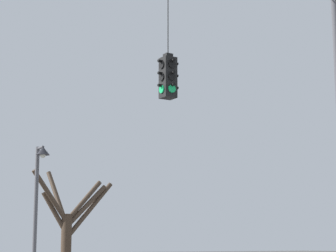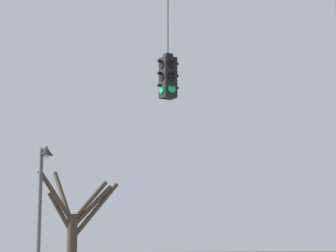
% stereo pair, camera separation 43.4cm
% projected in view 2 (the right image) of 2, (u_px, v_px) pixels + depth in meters
% --- Properties ---
extents(traffic_light_near_right_pole, '(0.58, 0.58, 3.24)m').
position_uv_depth(traffic_light_near_right_pole, '(168.00, 77.00, 16.17)').
color(traffic_light_near_right_pole, black).
extents(street_lamp, '(0.40, 0.69, 4.57)m').
position_uv_depth(street_lamp, '(42.00, 195.00, 18.99)').
color(street_lamp, '#515156').
rests_on(street_lamp, ground_plane).
extents(bare_tree, '(3.15, 1.52, 4.27)m').
position_uv_depth(bare_tree, '(74.00, 231.00, 22.10)').
color(bare_tree, '#423326').
rests_on(bare_tree, ground_plane).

